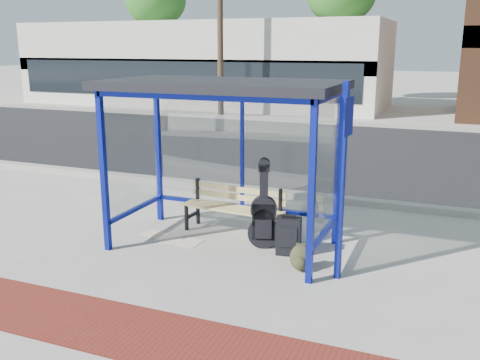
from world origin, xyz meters
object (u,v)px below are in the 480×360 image
at_px(suitcase, 289,236).
at_px(backpack, 301,258).
at_px(bench, 234,206).
at_px(guitar_bag, 264,217).

relative_size(suitcase, backpack, 1.67).
relative_size(bench, backpack, 4.74).
bearing_deg(suitcase, guitar_bag, 155.48).
distance_m(bench, suitcase, 1.22).
distance_m(suitcase, backpack, 0.58).
xyz_separation_m(bench, guitar_bag, (0.65, -0.43, 0.02)).
distance_m(guitar_bag, suitcase, 0.48).
bearing_deg(guitar_bag, bench, 128.42).
height_order(guitar_bag, backpack, guitar_bag).
xyz_separation_m(bench, suitcase, (1.07, -0.56, -0.17)).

